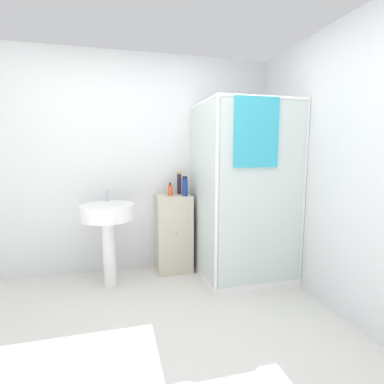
% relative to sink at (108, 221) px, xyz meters
% --- Properties ---
extents(ground_plane, '(12.00, 12.00, 0.00)m').
position_rel_sink_xyz_m(ground_plane, '(0.26, -1.26, -0.70)').
color(ground_plane, silver).
extents(wall_back, '(6.40, 0.06, 2.50)m').
position_rel_sink_xyz_m(wall_back, '(0.26, 0.44, 0.55)').
color(wall_back, silver).
rests_on(wall_back, ground_plane).
extents(wall_right, '(0.06, 6.40, 2.50)m').
position_rel_sink_xyz_m(wall_right, '(1.96, -1.26, 0.55)').
color(wall_right, silver).
rests_on(wall_right, ground_plane).
extents(shower_enclosure, '(0.96, 0.99, 1.92)m').
position_rel_sink_xyz_m(shower_enclosure, '(1.39, -0.16, -0.18)').
color(shower_enclosure, white).
rests_on(shower_enclosure, ground_plane).
extents(vanity_cabinet, '(0.40, 0.36, 0.90)m').
position_rel_sink_xyz_m(vanity_cabinet, '(0.73, 0.23, -0.25)').
color(vanity_cabinet, beige).
rests_on(vanity_cabinet, ground_plane).
extents(sink, '(0.55, 0.55, 1.00)m').
position_rel_sink_xyz_m(sink, '(0.00, 0.00, 0.00)').
color(sink, white).
rests_on(sink, ground_plane).
extents(soap_dispenser, '(0.06, 0.06, 0.15)m').
position_rel_sink_xyz_m(soap_dispenser, '(0.69, 0.19, 0.27)').
color(soap_dispenser, '#E5562D').
rests_on(soap_dispenser, vanity_cabinet).
extents(shampoo_bottle_tall_black, '(0.05, 0.05, 0.26)m').
position_rel_sink_xyz_m(shampoo_bottle_tall_black, '(0.81, 0.29, 0.33)').
color(shampoo_bottle_tall_black, '#281E33').
rests_on(shampoo_bottle_tall_black, vanity_cabinet).
extents(shampoo_bottle_blue, '(0.06, 0.06, 0.22)m').
position_rel_sink_xyz_m(shampoo_bottle_blue, '(0.85, 0.14, 0.32)').
color(shampoo_bottle_blue, navy).
rests_on(shampoo_bottle_blue, vanity_cabinet).
extents(lotion_bottle_white, '(0.06, 0.06, 0.15)m').
position_rel_sink_xyz_m(lotion_bottle_white, '(0.70, 0.28, 0.27)').
color(lotion_bottle_white, beige).
rests_on(lotion_bottle_white, vanity_cabinet).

